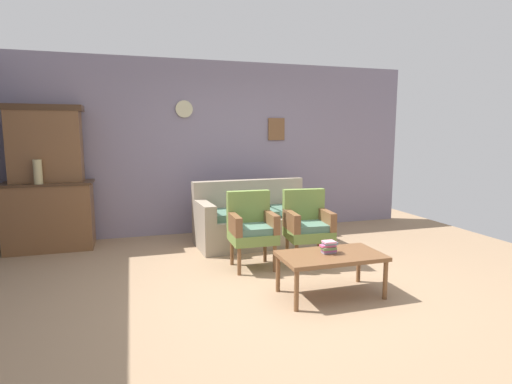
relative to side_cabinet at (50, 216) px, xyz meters
name	(u,v)px	position (x,y,z in m)	size (l,w,h in m)	color
ground_plane	(279,287)	(2.50, -2.25, -0.47)	(7.68, 7.68, 0.00)	#997A5B
wall_back_with_decor	(222,148)	(2.50, 0.38, 0.89)	(6.40, 0.09, 2.70)	gray
side_cabinet	(50,216)	(0.00, 0.00, 0.00)	(1.16, 0.55, 0.93)	brown
cabinet_upper_hutch	(46,143)	(0.00, 0.08, 0.98)	(0.99, 0.38, 1.03)	brown
vase_on_cabinet	(38,172)	(-0.07, -0.19, 0.62)	(0.11, 0.11, 0.32)	tan
floral_couch	(255,221)	(2.78, -0.54, -0.14)	(1.75, 0.91, 0.90)	gray
armchair_by_doorway	(252,226)	(2.42, -1.54, 0.03)	(0.53, 0.50, 0.90)	olive
armchair_row_middle	(307,223)	(3.11, -1.60, 0.03)	(0.56, 0.53, 0.90)	olive
coffee_table	(331,258)	(2.92, -2.59, -0.09)	(1.00, 0.56, 0.42)	brown
book_stack_on_table	(329,247)	(2.91, -2.55, 0.02)	(0.16, 0.11, 0.13)	gray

